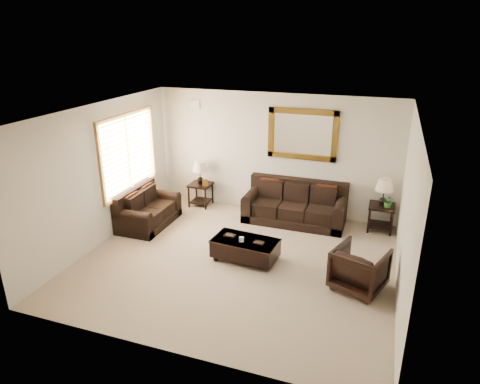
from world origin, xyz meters
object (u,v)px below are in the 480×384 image
at_px(loveseat, 147,211).
at_px(end_table_right, 383,197).
at_px(end_table_left, 200,177).
at_px(coffee_table, 245,247).
at_px(sofa, 295,207).
at_px(armchair, 360,267).

bearing_deg(loveseat, end_table_right, -74.12).
height_order(end_table_left, end_table_right, end_table_right).
distance_m(loveseat, coffee_table, 2.60).
relative_size(end_table_left, coffee_table, 0.89).
relative_size(loveseat, end_table_right, 1.26).
bearing_deg(end_table_left, loveseat, -115.91).
relative_size(sofa, end_table_right, 1.90).
bearing_deg(coffee_table, end_table_left, 136.06).
height_order(sofa, end_table_right, end_table_right).
distance_m(loveseat, end_table_right, 4.97).
bearing_deg(end_table_right, loveseat, -164.12).
bearing_deg(end_table_right, coffee_table, -137.22).
xyz_separation_m(loveseat, end_table_left, (0.66, 1.36, 0.42)).
height_order(loveseat, end_table_right, end_table_right).
distance_m(loveseat, armchair, 4.63).
bearing_deg(end_table_right, sofa, -175.87).
xyz_separation_m(end_table_left, coffee_table, (1.83, -2.11, -0.47)).
relative_size(end_table_left, armchair, 1.39).
height_order(end_table_right, coffee_table, end_table_right).
bearing_deg(end_table_right, end_table_left, 179.89).
bearing_deg(sofa, loveseat, -157.60).
relative_size(sofa, end_table_left, 1.97).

